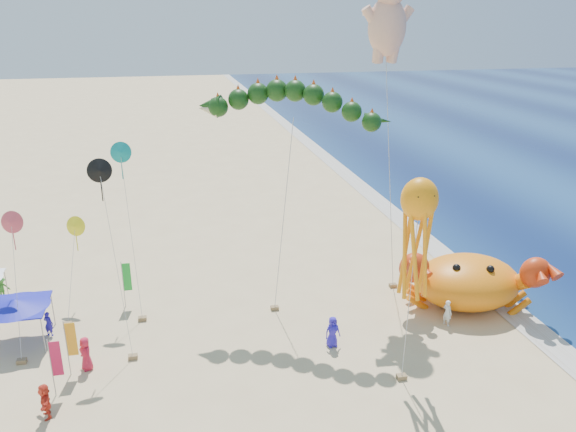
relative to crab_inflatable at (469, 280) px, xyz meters
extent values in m
plane|color=#D1B784|center=(-9.56, -0.38, -1.78)|extent=(320.00, 320.00, 0.00)
plane|color=silver|center=(2.44, -0.38, -1.77)|extent=(320.00, 320.00, 0.00)
ellipsoid|color=orange|center=(0.00, 0.14, -0.15)|extent=(8.21, 7.45, 3.26)
sphere|color=red|center=(-3.64, -1.22, 1.29)|extent=(1.94, 1.94, 1.94)
sphere|color=black|center=(-1.02, -0.99, 1.29)|extent=(0.50, 0.50, 0.50)
sphere|color=red|center=(3.64, -1.22, 1.29)|extent=(1.94, 1.94, 1.94)
sphere|color=black|center=(1.02, -0.99, 1.29)|extent=(0.50, 0.50, 0.50)
cone|color=#10330E|center=(-16.03, 3.19, 10.96)|extent=(1.54, 1.13, 1.25)
cylinder|color=#B2B2B2|center=(-11.61, 2.63, 4.35)|extent=(1.52, 1.18, 11.98)
cube|color=olive|center=(-12.34, 2.07, -1.66)|extent=(0.50, 0.35, 0.25)
ellipsoid|color=#E9A98E|center=(-4.19, 5.88, 15.41)|extent=(2.48, 2.04, 3.64)
cylinder|color=#B2B2B2|center=(-3.92, 4.66, 6.16)|extent=(0.58, 2.48, 15.59)
cube|color=olive|center=(-3.66, 3.45, -1.66)|extent=(0.50, 0.35, 0.25)
ellipsoid|color=orange|center=(-6.84, -5.97, 7.84)|extent=(1.82, 1.64, 2.10)
cylinder|color=#B2B2B2|center=(-7.08, -6.26, 2.80)|extent=(0.53, 0.64, 8.87)
cube|color=olive|center=(-7.32, -6.55, -1.66)|extent=(0.50, 0.35, 0.25)
cylinder|color=gray|center=(-25.84, 0.02, -0.68)|extent=(0.06, 0.06, 2.20)
cylinder|color=gray|center=(-25.84, 3.16, -0.68)|extent=(0.06, 0.06, 2.20)
cube|color=#1317A9|center=(-27.41, 1.59, 0.46)|extent=(3.39, 3.39, 0.08)
cone|color=#1317A9|center=(-27.41, 1.59, 0.70)|extent=(3.72, 3.72, 0.45)
cylinder|color=gray|center=(-29.36, 7.19, -0.68)|extent=(0.06, 0.06, 2.20)
cylinder|color=gray|center=(-24.18, -2.43, -0.18)|extent=(0.05, 0.05, 3.20)
cube|color=orange|center=(-23.90, -2.43, 0.32)|extent=(0.50, 0.04, 1.90)
cylinder|color=gray|center=(-24.66, -4.10, -0.18)|extent=(0.05, 0.05, 3.20)
cube|color=#C71846|center=(-24.38, -4.10, 0.32)|extent=(0.50, 0.04, 1.90)
cylinder|color=gray|center=(-21.74, 4.57, -0.18)|extent=(0.05, 0.05, 3.20)
cube|color=green|center=(-21.46, 4.57, 0.32)|extent=(0.50, 0.04, 1.90)
imported|color=white|center=(-2.46, -2.04, -0.95)|extent=(0.61, 0.72, 1.67)
imported|color=#231A9C|center=(-25.92, 1.91, -1.00)|extent=(0.67, 0.57, 1.55)
imported|color=red|center=(-24.78, -5.68, -0.90)|extent=(0.93, 1.71, 1.76)
imported|color=#3022C7|center=(-9.94, -2.77, -0.86)|extent=(0.97, 0.71, 1.84)
imported|color=#2F7727|center=(-29.72, 7.30, -0.96)|extent=(1.18, 1.18, 1.64)
imported|color=#BC1E38|center=(-23.37, -2.08, -0.84)|extent=(0.94, 1.09, 1.89)
cone|color=#0C8785|center=(-21.18, 5.68, 8.19)|extent=(1.30, 0.51, 1.32)
cylinder|color=#B2B2B2|center=(-20.93, 4.18, 3.23)|extent=(0.55, 3.04, 9.73)
cube|color=olive|center=(-20.68, 2.68, -1.66)|extent=(0.50, 0.35, 0.25)
cone|color=#CC4450|center=(-27.32, 3.16, 5.00)|extent=(1.30, 0.51, 1.32)
cylinder|color=#B2B2B2|center=(-27.07, 1.66, 1.64)|extent=(0.55, 3.04, 6.55)
cube|color=olive|center=(-26.82, 0.16, -1.66)|extent=(0.50, 0.35, 0.25)
cone|color=yellow|center=(-24.51, 6.42, 3.34)|extent=(1.30, 0.51, 1.32)
cylinder|color=#B2B2B2|center=(-24.26, 4.92, 0.80)|extent=(0.55, 3.04, 4.89)
cube|color=olive|center=(-24.01, 3.42, -1.66)|extent=(0.50, 0.35, 0.25)
cone|color=black|center=(-21.95, 0.87, 8.32)|extent=(1.30, 0.51, 1.32)
cylinder|color=#B2B2B2|center=(-21.70, -0.63, 3.30)|extent=(0.55, 3.04, 9.87)
cube|color=olive|center=(-21.45, -2.13, -1.66)|extent=(0.50, 0.35, 0.25)
camera|label=1|loc=(-18.40, -29.36, 15.97)|focal=35.00mm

